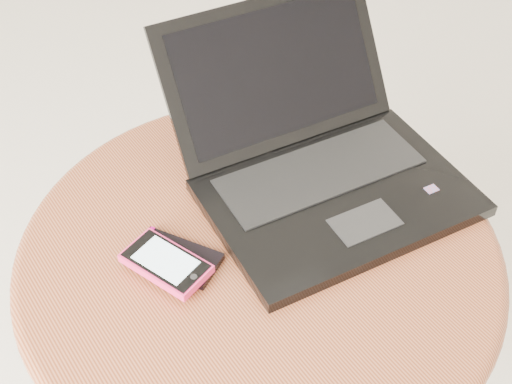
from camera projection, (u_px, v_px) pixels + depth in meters
table at (259, 295)px, 1.00m from camera, size 0.66×0.66×0.52m
laptop at (319, 160)px, 0.99m from camera, size 0.40×0.41×0.20m
phone_black at (176, 257)px, 0.90m from camera, size 0.11×0.13×0.01m
phone_pink at (166, 263)px, 0.88m from camera, size 0.09×0.13×0.01m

